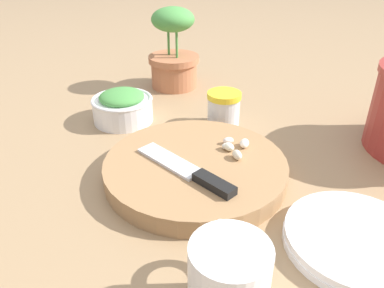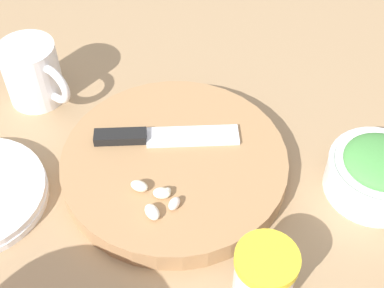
{
  "view_description": "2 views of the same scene",
  "coord_description": "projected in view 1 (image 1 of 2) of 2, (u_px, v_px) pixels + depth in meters",
  "views": [
    {
      "loc": [
        0.43,
        -0.42,
        0.36
      ],
      "look_at": [
        0.06,
        -0.02,
        0.05
      ],
      "focal_mm": 35.0,
      "sensor_mm": 36.0,
      "label": 1
    },
    {
      "loc": [
        0.09,
        0.42,
        0.56
      ],
      "look_at": [
        0.06,
        -0.03,
        0.06
      ],
      "focal_mm": 50.0,
      "sensor_mm": 36.0,
      "label": 2
    }
  ],
  "objects": [
    {
      "name": "cutting_board",
      "position": [
        195.0,
        168.0,
        0.62
      ],
      "size": [
        0.3,
        0.3,
        0.03
      ],
      "color": "#9E754C",
      "rests_on": "ground_plane"
    },
    {
      "name": "coffee_mug",
      "position": [
        228.0,
        280.0,
        0.38
      ],
      "size": [
        0.1,
        0.1,
        0.1
      ],
      "color": "white",
      "rests_on": "ground_plane"
    },
    {
      "name": "herb_bowl",
      "position": [
        123.0,
        106.0,
        0.79
      ],
      "size": [
        0.13,
        0.13,
        0.07
      ],
      "color": "white",
      "rests_on": "ground_plane"
    },
    {
      "name": "spice_jar",
      "position": [
        224.0,
        109.0,
        0.77
      ],
      "size": [
        0.07,
        0.07,
        0.07
      ],
      "color": "silver",
      "rests_on": "ground_plane"
    },
    {
      "name": "garlic_cloves",
      "position": [
        235.0,
        147.0,
        0.63
      ],
      "size": [
        0.07,
        0.06,
        0.02
      ],
      "color": "#F3EBCB",
      "rests_on": "cutting_board"
    },
    {
      "name": "plate_stack",
      "position": [
        356.0,
        240.0,
        0.48
      ],
      "size": [
        0.19,
        0.19,
        0.02
      ],
      "color": "white",
      "rests_on": "ground_plane"
    },
    {
      "name": "ground_plane",
      "position": [
        179.0,
        150.0,
        0.7
      ],
      "size": [
        5.0,
        5.0,
        0.0
      ],
      "primitive_type": "plane",
      "color": "#997A56"
    },
    {
      "name": "chef_knife",
      "position": [
        190.0,
        171.0,
        0.57
      ],
      "size": [
        0.2,
        0.04,
        0.01
      ],
      "rotation": [
        0.0,
        0.0,
        1.53
      ],
      "color": "black",
      "rests_on": "cutting_board"
    },
    {
      "name": "potted_herb",
      "position": [
        174.0,
        54.0,
        0.95
      ],
      "size": [
        0.13,
        0.13,
        0.2
      ],
      "color": "#B26B47",
      "rests_on": "ground_plane"
    }
  ]
}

